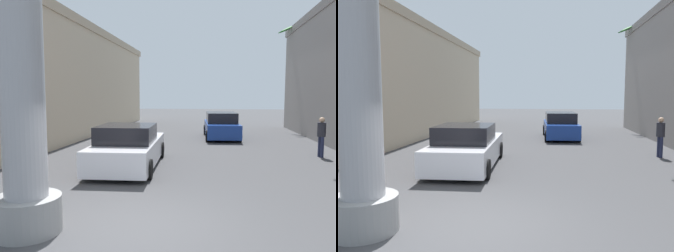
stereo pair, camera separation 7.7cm
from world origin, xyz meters
The scene contains 6 objects.
ground_plane centered at (0.00, 10.00, 0.00)m, with size 89.02×89.02×0.00m, color #424244.
building_left centered at (-10.26, 13.50, 3.52)m, with size 8.74×27.53×7.02m.
car_lead centered at (-1.57, 5.30, 0.70)m, with size 2.35×5.26×1.56m.
car_far centered at (1.99, 13.88, 0.74)m, with size 2.21×4.80×1.56m.
palm_tree_far_right centered at (7.62, 19.76, 5.12)m, with size 2.81×2.91×7.89m.
pedestrian_mid_right centered at (5.98, 8.18, 0.99)m, with size 0.40×0.40×1.69m.
Camera 2 is at (1.47, -6.16, 2.62)m, focal length 35.00 mm.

